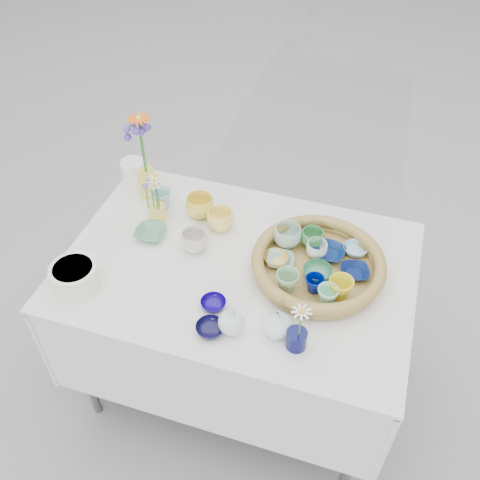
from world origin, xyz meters
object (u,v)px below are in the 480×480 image
(bud_vase_seafoam, at_px, (277,323))
(tall_vase_yellow, at_px, (147,182))
(wicker_tray, at_px, (318,265))
(display_table, at_px, (239,378))

(bud_vase_seafoam, xyz_separation_m, tall_vase_yellow, (-0.69, 0.51, 0.01))
(wicker_tray, relative_size, tall_vase_yellow, 3.65)
(tall_vase_yellow, bearing_deg, display_table, -29.16)
(tall_vase_yellow, bearing_deg, bud_vase_seafoam, -36.86)
(bud_vase_seafoam, bearing_deg, wicker_tray, 76.63)
(display_table, relative_size, bud_vase_seafoam, 12.57)
(bud_vase_seafoam, height_order, tall_vase_yellow, tall_vase_yellow)
(display_table, relative_size, wicker_tray, 2.66)
(display_table, relative_size, tall_vase_yellow, 9.71)
(display_table, distance_m, bud_vase_seafoam, 0.88)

